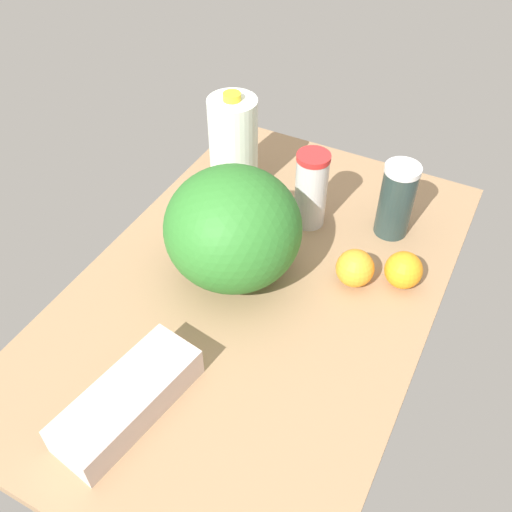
{
  "coord_description": "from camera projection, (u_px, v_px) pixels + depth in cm",
  "views": [
    {
      "loc": [
        76.76,
        39.97,
        97.68
      ],
      "look_at": [
        0.0,
        0.0,
        13.0
      ],
      "focal_mm": 40.0,
      "sensor_mm": 36.0,
      "label": 1
    }
  ],
  "objects": [
    {
      "name": "countertop",
      "position": [
        256.0,
        292.0,
        1.29
      ],
      "size": [
        120.0,
        76.0,
        3.0
      ],
      "primitive_type": "cube",
      "color": "#967552",
      "rests_on": "ground"
    },
    {
      "name": "milk_jug",
      "position": [
        234.0,
        145.0,
        1.46
      ],
      "size": [
        12.54,
        12.54,
        27.46
      ],
      "color": "white",
      "rests_on": "countertop"
    },
    {
      "name": "tumbler_cup",
      "position": [
        311.0,
        189.0,
        1.37
      ],
      "size": [
        8.04,
        8.04,
        20.09
      ],
      "color": "silver",
      "rests_on": "countertop"
    },
    {
      "name": "egg_carton",
      "position": [
        128.0,
        399.0,
        1.04
      ],
      "size": [
        30.49,
        15.67,
        6.74
      ],
      "primitive_type": "cube",
      "rotation": [
        0.0,
        0.0,
        -0.16
      ],
      "color": "beige",
      "rests_on": "countertop"
    },
    {
      "name": "watermelon",
      "position": [
        233.0,
        229.0,
        1.22
      ],
      "size": [
        29.91,
        29.91,
        26.62
      ],
      "primitive_type": "ellipsoid",
      "color": "#2D7329",
      "rests_on": "countertop"
    },
    {
      "name": "shaker_bottle",
      "position": [
        396.0,
        200.0,
        1.35
      ],
      "size": [
        8.46,
        8.46,
        19.32
      ],
      "color": "#283A37",
      "rests_on": "countertop"
    },
    {
      "name": "orange_beside_bowl",
      "position": [
        404.0,
        270.0,
        1.26
      ],
      "size": [
        8.46,
        8.46,
        8.46
      ],
      "primitive_type": "sphere",
      "color": "orange",
      "rests_on": "countertop"
    },
    {
      "name": "orange_by_jug",
      "position": [
        355.0,
        268.0,
        1.26
      ],
      "size": [
        8.62,
        8.62,
        8.62
      ],
      "primitive_type": "sphere",
      "color": "orange",
      "rests_on": "countertop"
    }
  ]
}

